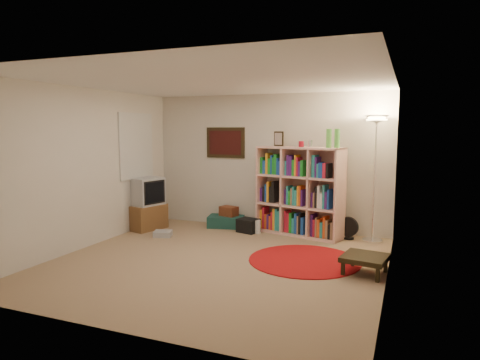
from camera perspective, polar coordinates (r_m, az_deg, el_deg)
The scene contains 12 objects.
room at distance 5.95m, azimuth -3.34°, elevation 1.01°, with size 4.54×4.54×2.54m.
bookshelf at distance 7.57m, azimuth 7.79°, elevation -1.66°, with size 1.61×0.83×1.86m.
floor_lamp at distance 7.29m, azimuth 17.69°, elevation 5.46°, with size 0.51×0.51×2.08m.
floor_fan at distance 7.51m, azimuth 14.26°, elevation -6.22°, with size 0.34×0.22×0.38m.
tv_stand at distance 8.15m, azimuth -12.34°, elevation -3.20°, with size 0.62×0.76×0.97m.
dvd_box at distance 7.61m, azimuth -10.26°, elevation -7.06°, with size 0.36×0.33×0.10m.
suitcase at distance 8.20m, azimuth -1.85°, elevation -5.53°, with size 0.75×0.57×0.22m.
wicker_basket at distance 8.16m, azimuth -1.50°, elevation -4.17°, with size 0.36×0.30×0.18m.
duffel_bag at distance 7.79m, azimuth 1.12°, elevation -6.08°, with size 0.42×0.38×0.25m.
paper_towel at distance 7.70m, azimuth 2.34°, elevation -6.25°, with size 0.14×0.14×0.24m.
red_rug at distance 6.25m, azimuth 8.58°, elevation -10.52°, with size 1.58×1.58×0.01m.
side_table at distance 5.81m, azimuth 16.32°, elevation -10.01°, with size 0.62×0.62×0.25m.
Camera 1 is at (2.46, -5.31, 1.86)m, focal length 32.00 mm.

